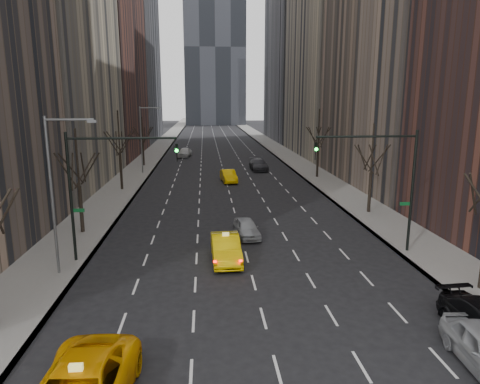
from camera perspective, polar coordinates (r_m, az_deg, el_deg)
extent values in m
plane|color=black|center=(17.52, 5.04, -22.66)|extent=(400.00, 400.00, 0.00)
cube|color=slate|center=(85.28, -11.22, 5.28)|extent=(4.50, 320.00, 0.15)
cube|color=slate|center=(86.02, 5.29, 5.52)|extent=(4.50, 320.00, 0.15)
cube|color=brown|center=(83.22, -18.95, 19.86)|extent=(14.00, 28.00, 44.00)
cube|color=#5D5D61|center=(113.54, -15.35, 21.93)|extent=(14.00, 30.00, 60.00)
cube|color=#B5A78A|center=(83.14, 13.23, 22.28)|extent=(14.00, 28.00, 50.00)
cube|color=#5D5D61|center=(113.38, 8.22, 21.72)|extent=(14.00, 30.00, 58.00)
cylinder|color=black|center=(20.92, -28.86, -2.73)|extent=(1.74, 0.72, 2.52)
cylinder|color=black|center=(34.46, -20.42, -2.13)|extent=(0.28, 0.28, 3.57)
cylinder|color=black|center=(33.76, -20.91, 4.32)|extent=(0.16, 0.16, 4.25)
cylinder|color=black|center=(34.65, -20.18, 3.06)|extent=(0.42, 1.80, 2.52)
cylinder|color=black|center=(33.95, -19.35, 2.94)|extent=(1.74, 0.72, 2.52)
cylinder|color=black|center=(33.18, -19.96, 2.70)|extent=(1.46, 1.25, 2.52)
cylinder|color=black|center=(33.12, -21.44, 2.57)|extent=(0.42, 1.80, 2.52)
cylinder|color=black|center=(33.84, -22.25, 2.70)|extent=(1.74, 0.72, 2.52)
cylinder|color=black|center=(34.59, -21.60, 2.94)|extent=(1.46, 1.25, 2.52)
cylinder|color=black|center=(49.69, -15.57, 2.65)|extent=(0.28, 0.28, 3.99)
cylinder|color=black|center=(49.19, -15.87, 7.67)|extent=(0.16, 0.16, 4.75)
cylinder|color=black|center=(50.08, -15.44, 6.45)|extent=(0.42, 1.80, 2.52)
cylinder|color=black|center=(49.42, -14.80, 6.41)|extent=(1.74, 0.72, 2.52)
cylinder|color=black|center=(48.62, -15.14, 6.31)|extent=(1.46, 1.25, 2.52)
cylinder|color=black|center=(48.48, -16.15, 6.23)|extent=(0.42, 1.80, 2.52)
cylinder|color=black|center=(49.16, -16.78, 6.27)|extent=(1.74, 0.72, 2.52)
cylinder|color=black|center=(49.95, -16.42, 6.38)|extent=(1.46, 1.25, 2.52)
cylinder|color=black|center=(67.32, -12.75, 4.92)|extent=(0.28, 0.28, 3.36)
cylinder|color=black|center=(66.97, -12.90, 8.04)|extent=(0.16, 0.16, 4.00)
cylinder|color=black|center=(67.84, -12.64, 7.45)|extent=(0.42, 1.80, 2.52)
cylinder|color=black|center=(67.21, -12.14, 7.43)|extent=(1.74, 0.72, 2.52)
cylinder|color=black|center=(66.39, -12.37, 7.37)|extent=(1.46, 1.25, 2.52)
cylinder|color=black|center=(66.21, -13.10, 7.32)|extent=(0.42, 1.80, 2.52)
cylinder|color=black|center=(66.85, -13.59, 7.34)|extent=(1.74, 0.72, 2.52)
cylinder|color=black|center=(67.67, -13.36, 7.41)|extent=(1.46, 1.25, 2.52)
cylinder|color=black|center=(25.42, 28.64, -0.30)|extent=(1.46, 1.25, 2.52)
cylinder|color=black|center=(39.81, 16.90, -0.03)|extent=(0.28, 0.28, 3.57)
cylinder|color=black|center=(39.21, 17.26, 5.56)|extent=(0.16, 0.16, 4.25)
cylinder|color=black|center=(40.15, 16.93, 4.44)|extent=(0.42, 1.80, 2.52)
cylinder|color=black|center=(39.89, 18.10, 4.32)|extent=(1.74, 0.72, 2.52)
cylinder|color=black|center=(39.05, 18.37, 4.14)|extent=(1.46, 1.25, 2.52)
cylinder|color=black|center=(38.48, 17.43, 4.09)|extent=(0.42, 1.80, 2.52)
cylinder|color=black|center=(38.75, 16.22, 4.22)|extent=(1.74, 0.72, 2.52)
cylinder|color=black|center=(39.58, 15.99, 4.39)|extent=(1.46, 1.25, 2.52)
cylinder|color=black|center=(56.63, 10.30, 4.02)|extent=(0.28, 0.28, 3.99)
cylinder|color=black|center=(56.19, 10.47, 8.44)|extent=(0.16, 0.16, 4.75)
cylinder|color=black|center=(57.13, 10.35, 7.35)|extent=(0.42, 1.80, 2.52)
cylinder|color=black|center=(56.77, 11.14, 7.29)|extent=(1.74, 0.72, 2.52)
cylinder|color=black|center=(55.92, 11.23, 7.21)|extent=(1.46, 1.25, 2.52)
cylinder|color=black|center=(55.42, 10.50, 7.20)|extent=(0.42, 1.80, 2.52)
cylinder|color=black|center=(55.79, 9.69, 7.26)|extent=(1.74, 0.72, 2.52)
cylinder|color=black|center=(56.64, 9.63, 7.33)|extent=(1.46, 1.25, 2.52)
cylinder|color=black|center=(28.03, -21.62, -0.73)|extent=(0.18, 0.18, 8.00)
cylinder|color=black|center=(26.71, -15.50, 6.92)|extent=(6.50, 0.14, 0.14)
imported|color=black|center=(26.40, -8.42, 5.21)|extent=(0.18, 0.22, 1.10)
sphere|color=#0CFF33|center=(26.20, -8.46, 5.49)|extent=(0.20, 0.20, 0.20)
cube|color=#0C5926|center=(28.09, -20.72, -2.30)|extent=(0.70, 0.04, 0.22)
cylinder|color=black|center=(29.96, 21.95, 0.04)|extent=(0.18, 0.18, 8.00)
cylinder|color=black|center=(28.14, 16.56, 7.11)|extent=(6.50, 0.14, 0.14)
imported|color=black|center=(27.23, 10.03, 5.37)|extent=(0.18, 0.22, 1.10)
sphere|color=#0CFF33|center=(27.04, 10.14, 5.63)|extent=(0.20, 0.20, 0.20)
cube|color=#0C5926|center=(29.95, 21.15, -1.47)|extent=(0.70, 0.04, 0.22)
cylinder|color=slate|center=(26.19, -23.78, -0.64)|extent=(0.16, 0.16, 9.00)
cylinder|color=slate|center=(25.26, -21.80, 8.96)|extent=(2.60, 0.14, 0.14)
cube|color=slate|center=(24.94, -19.12, 8.89)|extent=(0.50, 0.22, 0.15)
cylinder|color=slate|center=(60.02, -13.02, 6.77)|extent=(0.16, 0.16, 9.00)
cylinder|color=slate|center=(59.61, -11.97, 10.92)|extent=(2.60, 0.14, 0.14)
cube|color=slate|center=(59.48, -10.79, 10.87)|extent=(0.50, 0.22, 0.15)
imported|color=#E4BB04|center=(27.25, -1.91, -7.50)|extent=(1.89, 5.02, 1.64)
imported|color=gray|center=(31.92, 0.88, -4.80)|extent=(2.06, 4.11, 1.35)
imported|color=#FFC405|center=(53.01, -1.54, 2.15)|extent=(2.12, 4.76, 1.52)
imported|color=#313136|center=(62.11, 2.49, 3.66)|extent=(2.43, 5.60, 1.60)
imported|color=silver|center=(77.13, -7.38, 5.27)|extent=(2.63, 5.17, 1.69)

